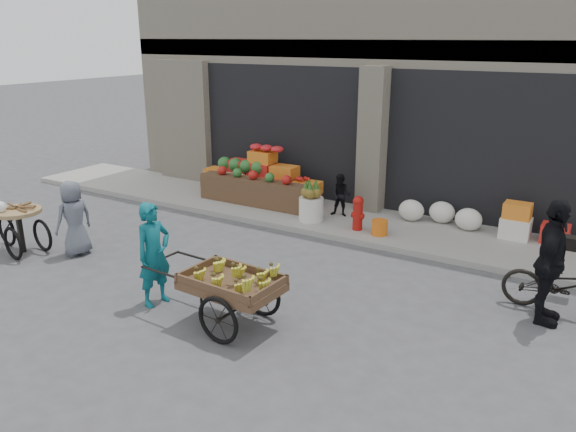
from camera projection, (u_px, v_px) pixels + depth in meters
The scene contains 15 objects.
ground at pixel (241, 297), 8.72m from camera, with size 80.00×80.00×0.00m, color #424244.
sidewalk at pixel (353, 222), 12.05m from camera, with size 18.00×2.20×0.12m, color gray.
building at pixel (423, 57), 14.24m from camera, with size 14.00×6.45×7.00m.
fruit_display at pixel (263, 177), 13.31m from camera, with size 3.10×1.12×1.24m.
pineapple_bin at pixel (311, 209), 11.91m from camera, with size 0.52×0.52×0.50m, color silver.
fire_hydrant at pixel (358, 212), 11.29m from camera, with size 0.22×0.22×0.71m.
orange_bucket at pixel (380, 227), 11.07m from camera, with size 0.32×0.32×0.30m, color orange.
right_bay_goods at pixel (486, 219), 11.14m from camera, with size 3.35×0.60×0.70m.
seated_person at pixel (341, 195), 12.14m from camera, with size 0.45×0.35×0.93m, color black.
banana_cart at pixel (229, 280), 7.69m from camera, with size 2.31×1.05×0.95m.
vendor_woman at pixel (154, 254), 8.30m from camera, with size 0.58×0.38×1.59m, color #0D5B67.
tricycle_cart at pixel (19, 223), 10.39m from camera, with size 1.45×0.94×0.95m.
vendor_grey at pixel (74, 218), 10.24m from camera, with size 0.69×0.45×1.40m, color slate.
bicycle at pixel (565, 285), 8.08m from camera, with size 0.60×1.72×0.90m, color black.
cyclist at pixel (551, 263), 7.72m from camera, with size 1.06×0.44×1.80m, color black.
Camera 1 is at (4.71, -6.40, 3.88)m, focal length 35.00 mm.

